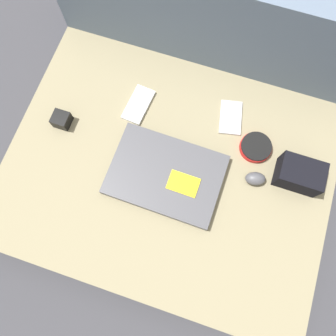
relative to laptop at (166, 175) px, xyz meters
The scene contains 10 objects.
ground_plane 0.14m from the laptop, 92.90° to the left, with size 8.00×8.00×0.00m, color #38383D.
couch_seat 0.08m from the laptop, 92.90° to the left, with size 0.99×0.76×0.12m.
couch_backrest 0.51m from the laptop, 90.12° to the left, with size 0.99×0.20×0.44m.
laptop is the anchor object (origin of this frame).
computer_mouse 0.27m from the laptop, 15.64° to the left, with size 0.07×0.05×0.04m.
speaker_puck 0.29m from the laptop, 36.19° to the left, with size 0.10×0.10×0.02m.
phone_silver 0.25m from the laptop, 129.08° to the left, with size 0.08×0.13×0.01m.
phone_black 0.28m from the laptop, 61.38° to the left, with size 0.09×0.13×0.01m.
camera_pouch 0.39m from the laptop, 17.56° to the left, with size 0.13×0.09×0.08m.
charger_brick 0.37m from the laptop, 169.96° to the left, with size 0.05×0.05×0.04m.
Camera 1 is at (0.08, -0.25, 1.08)m, focal length 35.00 mm.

